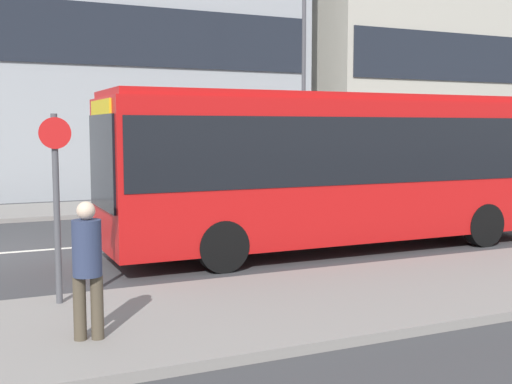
{
  "coord_description": "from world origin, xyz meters",
  "views": [
    {
      "loc": [
        -0.41,
        -14.31,
        2.62
      ],
      "look_at": [
        5.1,
        -2.2,
        1.29
      ],
      "focal_mm": 45.0,
      "sensor_mm": 36.0,
      "label": 1
    }
  ],
  "objects_px": {
    "parked_car_1": "(483,182)",
    "street_lamp": "(304,66)",
    "parked_car_0": "(370,189)",
    "city_bus": "(338,161)",
    "pedestrian_near_stop": "(87,262)",
    "bus_stop_sign": "(56,194)"
  },
  "relations": [
    {
      "from": "parked_car_0",
      "to": "street_lamp",
      "type": "bearing_deg",
      "value": 126.5
    },
    {
      "from": "bus_stop_sign",
      "to": "parked_car_1",
      "type": "bearing_deg",
      "value": 27.91
    },
    {
      "from": "pedestrian_near_stop",
      "to": "bus_stop_sign",
      "type": "height_order",
      "value": "bus_stop_sign"
    },
    {
      "from": "pedestrian_near_stop",
      "to": "bus_stop_sign",
      "type": "distance_m",
      "value": 1.89
    },
    {
      "from": "parked_car_0",
      "to": "pedestrian_near_stop",
      "type": "height_order",
      "value": "pedestrian_near_stop"
    },
    {
      "from": "city_bus",
      "to": "pedestrian_near_stop",
      "type": "distance_m",
      "value": 7.46
    },
    {
      "from": "bus_stop_sign",
      "to": "street_lamp",
      "type": "xyz_separation_m",
      "value": [
        9.64,
        10.42,
        3.06
      ]
    },
    {
      "from": "parked_car_0",
      "to": "street_lamp",
      "type": "relative_size",
      "value": 0.55
    },
    {
      "from": "parked_car_1",
      "to": "street_lamp",
      "type": "bearing_deg",
      "value": 163.58
    },
    {
      "from": "city_bus",
      "to": "street_lamp",
      "type": "relative_size",
      "value": 1.31
    },
    {
      "from": "parked_car_1",
      "to": "pedestrian_near_stop",
      "type": "xyz_separation_m",
      "value": [
        -15.98,
        -10.29,
        0.41
      ]
    },
    {
      "from": "city_bus",
      "to": "parked_car_0",
      "type": "xyz_separation_m",
      "value": [
        4.93,
        5.94,
        -1.3
      ]
    },
    {
      "from": "city_bus",
      "to": "pedestrian_near_stop",
      "type": "xyz_separation_m",
      "value": [
        -6.05,
        -4.28,
        -0.85
      ]
    },
    {
      "from": "pedestrian_near_stop",
      "to": "street_lamp",
      "type": "xyz_separation_m",
      "value": [
        9.53,
        12.19,
        3.71
      ]
    },
    {
      "from": "city_bus",
      "to": "parked_car_1",
      "type": "height_order",
      "value": "city_bus"
    },
    {
      "from": "parked_car_1",
      "to": "street_lamp",
      "type": "relative_size",
      "value": 0.53
    },
    {
      "from": "pedestrian_near_stop",
      "to": "street_lamp",
      "type": "height_order",
      "value": "street_lamp"
    },
    {
      "from": "city_bus",
      "to": "pedestrian_near_stop",
      "type": "bearing_deg",
      "value": -139.46
    },
    {
      "from": "street_lamp",
      "to": "city_bus",
      "type": "bearing_deg",
      "value": -113.72
    },
    {
      "from": "bus_stop_sign",
      "to": "street_lamp",
      "type": "distance_m",
      "value": 14.52
    },
    {
      "from": "street_lamp",
      "to": "parked_car_1",
      "type": "bearing_deg",
      "value": -16.42
    },
    {
      "from": "parked_car_0",
      "to": "parked_car_1",
      "type": "xyz_separation_m",
      "value": [
        4.99,
        0.07,
        0.03
      ]
    }
  ]
}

